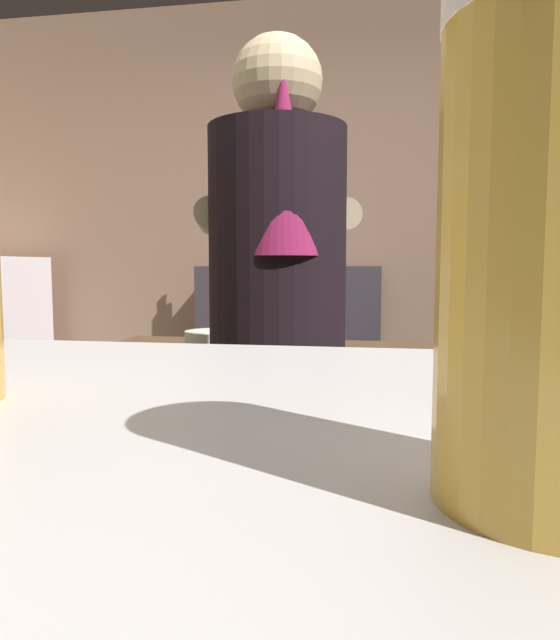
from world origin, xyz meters
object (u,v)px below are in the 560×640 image
at_px(bartender, 279,334).
at_px(chefs_knife, 389,354).
at_px(mixing_bowl, 216,339).
at_px(bottle_hot_sauce, 215,248).
at_px(bottle_vinegar, 233,253).

distance_m(bartender, chefs_knife, 0.50).
bearing_deg(bartender, mixing_bowl, 17.11).
bearing_deg(mixing_bowl, bottle_hot_sauce, 106.01).
height_order(bartender, chefs_knife, bartender).
bearing_deg(bartender, bottle_hot_sauce, 5.47).
distance_m(bartender, bottle_hot_sauce, 1.91).
distance_m(chefs_knife, bottle_vinegar, 1.57).
distance_m(mixing_bowl, bottle_hot_sauce, 1.40).
height_order(bartender, mixing_bowl, bartender).
distance_m(bartender, mixing_bowl, 0.56).
relative_size(bartender, bottle_vinegar, 8.95).
height_order(mixing_bowl, bottle_hot_sauce, bottle_hot_sauce).
xyz_separation_m(mixing_bowl, chefs_knife, (0.58, -0.07, -0.03)).
xyz_separation_m(chefs_knife, bottle_vinegar, (-0.83, 1.29, 0.35)).
bearing_deg(bartender, chefs_knife, -49.89).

